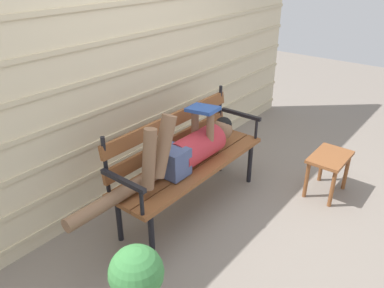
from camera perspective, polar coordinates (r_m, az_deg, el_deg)
ground_plane at (r=3.37m, az=1.56°, el=-10.25°), size 12.00×12.00×0.00m
house_siding at (r=3.31m, az=-8.83°, el=11.50°), size 5.29×0.08×2.35m
park_bench at (r=3.19m, az=-0.95°, el=-1.80°), size 1.56×0.47×0.91m
reclining_person at (r=3.04m, az=-0.96°, el=-0.90°), size 1.73×0.26×0.58m
footstool at (r=3.67m, az=20.05°, el=-2.75°), size 0.45×0.30×0.40m
potted_plant at (r=2.33m, az=-8.29°, el=-20.30°), size 0.32×0.32×0.59m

